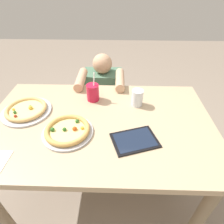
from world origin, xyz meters
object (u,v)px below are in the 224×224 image
Objects in this scene: drink_cup_colored at (93,92)px; tablet at (135,140)px; water_cup_clear at (137,98)px; pizza_far at (26,110)px; diner_seated at (104,101)px; pizza_near at (68,131)px.

drink_cup_colored is 0.48m from tablet.
tablet is (-0.03, -0.34, -0.05)m from water_cup_clear.
pizza_far is 1.12× the size of tablet.
tablet is 0.93m from diner_seated.
diner_seated is at bearing 105.66° from tablet.
pizza_near is 0.38m from tablet.
pizza_near is 0.87m from diner_seated.
water_cup_clear is at bearing 35.05° from pizza_near.
drink_cup_colored reaches higher than pizza_near.
drink_cup_colored is at bearing 124.59° from tablet.
pizza_far is 0.73m from water_cup_clear.
pizza_near is at bearing -107.48° from drink_cup_colored.
water_cup_clear is (0.72, 0.10, 0.04)m from pizza_far.
pizza_far is 0.45m from drink_cup_colored.
drink_cup_colored is (0.11, 0.34, 0.04)m from pizza_near.
pizza_far is at bearing -171.80° from water_cup_clear.
pizza_near is 0.92× the size of pizza_far.
water_cup_clear is at bearing 8.20° from pizza_far.
pizza_near is at bearing -144.95° from water_cup_clear.
pizza_near is 0.50m from water_cup_clear.
pizza_near reaches higher than tablet.
tablet is at bearing -95.85° from water_cup_clear.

